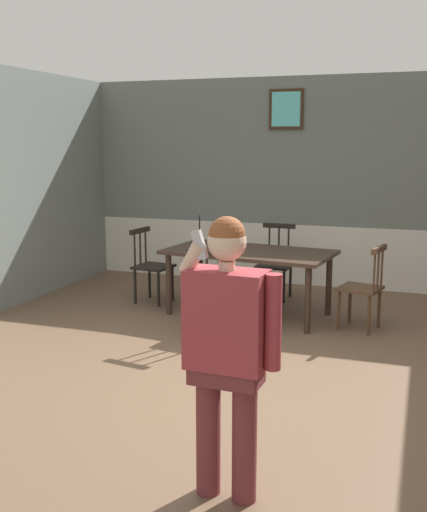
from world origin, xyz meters
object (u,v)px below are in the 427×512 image
chair_at_table_head (363,288)px  dining_table (249,257)px  chair_opposite_corner (215,293)px  person_figure (228,341)px  chair_near_window (151,266)px  chair_by_doorway (275,263)px

chair_at_table_head → dining_table: bearing=96.3°
chair_opposite_corner → person_figure: person_figure is taller
dining_table → chair_near_window: chair_near_window is taller
person_figure → chair_at_table_head: bearing=-93.8°
chair_at_table_head → chair_opposite_corner: bearing=129.9°
chair_opposite_corner → person_figure: bearing=-60.2°
chair_near_window → chair_by_doorway: bearing=123.3°
chair_at_table_head → person_figure: size_ratio=0.57×
chair_opposite_corner → chair_by_doorway: bearing=92.4°
chair_near_window → dining_table: bearing=89.6°
chair_near_window → person_figure: (2.24, -3.85, 0.46)m
chair_near_window → chair_at_table_head: size_ratio=1.01×
chair_near_window → chair_opposite_corner: bearing=55.9°
chair_opposite_corner → person_figure: 3.03m
chair_by_doorway → chair_at_table_head: chair_by_doorway is taller
dining_table → person_figure: 3.80m
dining_table → person_figure: person_figure is taller
chair_by_doorway → chair_opposite_corner: bearing=84.6°
chair_near_window → chair_opposite_corner: same height
chair_by_doorway → chair_at_table_head: size_ratio=1.03×
person_figure → chair_opposite_corner: bearing=-67.2°
chair_by_doorway → chair_opposite_corner: chair_by_doorway is taller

